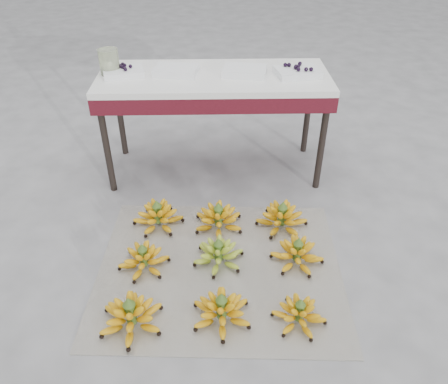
{
  "coord_description": "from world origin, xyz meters",
  "views": [
    {
      "loc": [
        0.0,
        -1.62,
        1.65
      ],
      "look_at": [
        0.05,
        0.34,
        0.24
      ],
      "focal_mm": 35.0,
      "sensor_mm": 36.0,
      "label": 1
    }
  ],
  "objects_px": {
    "newspaper_mat": "(220,268)",
    "tray_far_left": "(124,72)",
    "tray_right": "(245,71)",
    "tray_far_right": "(297,72)",
    "vendor_table": "(214,87)",
    "bunch_mid_right": "(297,254)",
    "glass_jar": "(109,62)",
    "bunch_front_right": "(299,314)",
    "tray_left": "(176,70)",
    "bunch_back_center": "(219,219)",
    "bunch_back_right": "(282,218)",
    "bunch_front_center": "(221,310)",
    "bunch_back_left": "(158,216)",
    "bunch_mid_center": "(219,254)",
    "bunch_mid_left": "(144,259)",
    "bunch_front_left": "(131,316)"
  },
  "relations": [
    {
      "from": "bunch_front_left",
      "to": "bunch_front_center",
      "type": "xyz_separation_m",
      "value": [
        0.4,
        0.02,
        -0.0
      ]
    },
    {
      "from": "bunch_front_right",
      "to": "vendor_table",
      "type": "relative_size",
      "value": 0.22
    },
    {
      "from": "bunch_front_center",
      "to": "bunch_back_center",
      "type": "xyz_separation_m",
      "value": [
        -0.0,
        0.66,
        0.0
      ]
    },
    {
      "from": "bunch_front_left",
      "to": "bunch_front_right",
      "type": "distance_m",
      "value": 0.75
    },
    {
      "from": "newspaper_mat",
      "to": "tray_far_left",
      "type": "bearing_deg",
      "value": 119.99
    },
    {
      "from": "bunch_front_right",
      "to": "bunch_back_right",
      "type": "bearing_deg",
      "value": 66.95
    },
    {
      "from": "bunch_mid_right",
      "to": "tray_far_left",
      "type": "height_order",
      "value": "tray_far_left"
    },
    {
      "from": "bunch_mid_right",
      "to": "tray_right",
      "type": "relative_size",
      "value": 1.23
    },
    {
      "from": "bunch_front_right",
      "to": "bunch_back_left",
      "type": "distance_m",
      "value": 1.0
    },
    {
      "from": "bunch_mid_left",
      "to": "tray_far_left",
      "type": "distance_m",
      "value": 1.17
    },
    {
      "from": "tray_far_left",
      "to": "tray_right",
      "type": "relative_size",
      "value": 0.95
    },
    {
      "from": "tray_right",
      "to": "tray_far_left",
      "type": "bearing_deg",
      "value": 179.42
    },
    {
      "from": "tray_right",
      "to": "glass_jar",
      "type": "bearing_deg",
      "value": 178.06
    },
    {
      "from": "bunch_back_right",
      "to": "glass_jar",
      "type": "bearing_deg",
      "value": 167.8
    },
    {
      "from": "bunch_front_right",
      "to": "bunch_mid_left",
      "type": "relative_size",
      "value": 1.11
    },
    {
      "from": "bunch_front_right",
      "to": "bunch_back_center",
      "type": "bearing_deg",
      "value": 95.43
    },
    {
      "from": "tray_far_left",
      "to": "tray_left",
      "type": "relative_size",
      "value": 0.95
    },
    {
      "from": "newspaper_mat",
      "to": "tray_far_left",
      "type": "xyz_separation_m",
      "value": [
        -0.56,
        0.98,
        0.7
      ]
    },
    {
      "from": "glass_jar",
      "to": "tray_far_left",
      "type": "bearing_deg",
      "value": -13.74
    },
    {
      "from": "bunch_back_center",
      "to": "bunch_back_right",
      "type": "distance_m",
      "value": 0.36
    },
    {
      "from": "bunch_front_right",
      "to": "tray_left",
      "type": "distance_m",
      "value": 1.6
    },
    {
      "from": "bunch_front_left",
      "to": "bunch_back_center",
      "type": "distance_m",
      "value": 0.79
    },
    {
      "from": "tray_far_left",
      "to": "bunch_mid_center",
      "type": "bearing_deg",
      "value": -59.01
    },
    {
      "from": "bunch_back_left",
      "to": "bunch_back_right",
      "type": "relative_size",
      "value": 0.8
    },
    {
      "from": "bunch_front_left",
      "to": "bunch_back_center",
      "type": "bearing_deg",
      "value": 42.07
    },
    {
      "from": "tray_far_right",
      "to": "glass_jar",
      "type": "height_order",
      "value": "glass_jar"
    },
    {
      "from": "bunch_front_center",
      "to": "bunch_back_right",
      "type": "bearing_deg",
      "value": 58.32
    },
    {
      "from": "tray_far_left",
      "to": "bunch_front_center",
      "type": "bearing_deg",
      "value": -66.45
    },
    {
      "from": "bunch_mid_right",
      "to": "tray_left",
      "type": "relative_size",
      "value": 1.24
    },
    {
      "from": "bunch_mid_right",
      "to": "tray_right",
      "type": "height_order",
      "value": "tray_right"
    },
    {
      "from": "newspaper_mat",
      "to": "glass_jar",
      "type": "bearing_deg",
      "value": 122.97
    },
    {
      "from": "bunch_front_left",
      "to": "bunch_mid_center",
      "type": "height_order",
      "value": "bunch_front_left"
    },
    {
      "from": "vendor_table",
      "to": "glass_jar",
      "type": "bearing_deg",
      "value": 177.66
    },
    {
      "from": "bunch_mid_right",
      "to": "bunch_back_right",
      "type": "relative_size",
      "value": 0.93
    },
    {
      "from": "vendor_table",
      "to": "tray_left",
      "type": "relative_size",
      "value": 4.98
    },
    {
      "from": "bunch_back_center",
      "to": "bunch_mid_right",
      "type": "bearing_deg",
      "value": -41.2
    },
    {
      "from": "vendor_table",
      "to": "tray_far_left",
      "type": "relative_size",
      "value": 5.22
    },
    {
      "from": "newspaper_mat",
      "to": "bunch_mid_center",
      "type": "xyz_separation_m",
      "value": [
        -0.0,
        0.05,
        0.06
      ]
    },
    {
      "from": "bunch_back_left",
      "to": "bunch_back_center",
      "type": "relative_size",
      "value": 0.96
    },
    {
      "from": "newspaper_mat",
      "to": "tray_left",
      "type": "bearing_deg",
      "value": 103.91
    },
    {
      "from": "bunch_mid_left",
      "to": "bunch_mid_center",
      "type": "xyz_separation_m",
      "value": [
        0.39,
        0.03,
        0.0
      ]
    },
    {
      "from": "bunch_back_center",
      "to": "glass_jar",
      "type": "relative_size",
      "value": 2.07
    },
    {
      "from": "bunch_front_left",
      "to": "tray_far_right",
      "type": "height_order",
      "value": "tray_far_right"
    },
    {
      "from": "bunch_front_center",
      "to": "tray_far_right",
      "type": "bearing_deg",
      "value": 66.19
    },
    {
      "from": "glass_jar",
      "to": "bunch_mid_right",
      "type": "bearing_deg",
      "value": -42.44
    },
    {
      "from": "newspaper_mat",
      "to": "tray_right",
      "type": "distance_m",
      "value": 1.21
    },
    {
      "from": "bunch_back_center",
      "to": "newspaper_mat",
      "type": "bearing_deg",
      "value": -94.97
    },
    {
      "from": "bunch_front_left",
      "to": "bunch_back_right",
      "type": "bearing_deg",
      "value": 24.05
    },
    {
      "from": "bunch_front_right",
      "to": "bunch_mid_right",
      "type": "distance_m",
      "value": 0.39
    },
    {
      "from": "tray_right",
      "to": "tray_far_right",
      "type": "xyz_separation_m",
      "value": [
        0.32,
        -0.03,
        0.0
      ]
    }
  ]
}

